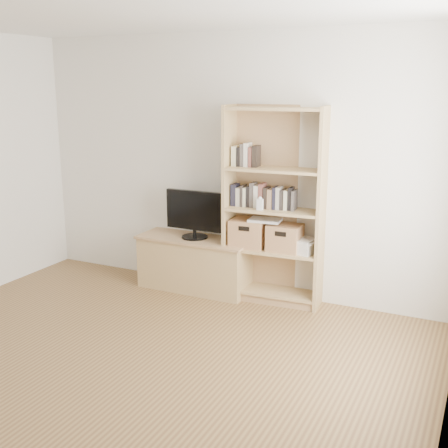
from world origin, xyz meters
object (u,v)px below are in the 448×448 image
Objects in this scene: tv_stand at (195,264)px; television at (194,215)px; basket_left at (248,233)px; laptop at (265,220)px; bookshelf at (274,207)px; baby_monitor at (260,205)px; basket_right at (285,238)px.

tv_stand is 1.85× the size of television.
laptop reaches higher than basket_left.
tv_stand is at bearing 177.85° from basket_left.
bookshelf is 0.86m from television.
baby_monitor is 0.35× the size of laptop.
basket_left is at bearing 174.29° from laptop.
laptop is (-0.08, -0.02, -0.14)m from bookshelf.
television is at bearing 179.44° from bookshelf.
baby_monitor is 0.19m from laptop.
baby_monitor is 0.34× the size of basket_right.
television is 0.98m from basket_right.
tv_stand is 3.72× the size of basket_right.
baby_monitor is at bearing -5.18° from tv_stand.
tv_stand is 0.54m from television.
basket_right is at bearing 28.02° from baby_monitor.
laptop is at bearing -175.10° from basket_right.
bookshelf is 5.71× the size of basket_left.
bookshelf is 0.16m from laptop.
laptop reaches higher than basket_right.
bookshelf is at bearing 3.16° from television.
tv_stand is 10.79× the size of baby_monitor.
basket_left is (-0.25, -0.02, -0.29)m from bookshelf.
tv_stand is at bearing -178.02° from basket_right.
basket_left is at bearing 2.28° from tv_stand.
television is at bearing 179.83° from tv_stand.
baby_monitor is (-0.10, -0.11, 0.03)m from bookshelf.
bookshelf is (0.85, 0.05, 0.69)m from tv_stand.
baby_monitor reaches higher than basket_right.
television is 5.83× the size of baby_monitor.
basket_right is (0.37, 0.02, -0.01)m from basket_left.
laptop reaches higher than tv_stand.
baby_monitor is 0.41m from basket_right.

